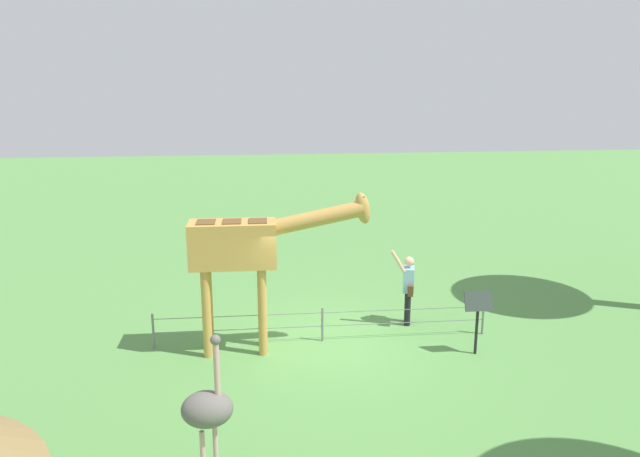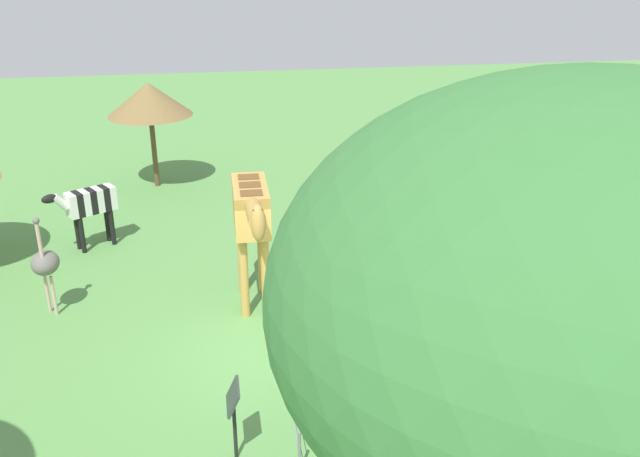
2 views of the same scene
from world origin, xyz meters
name	(u,v)px [view 1 (image 1 of 2)]	position (x,y,z in m)	size (l,w,h in m)	color
ground_plane	(323,342)	(0.00, 0.00, 0.00)	(60.00, 60.00, 0.00)	#568E47
giraffe	(248,250)	(-1.52, -0.22, 2.15)	(3.62, 0.72, 3.28)	#C69347
visitor	(408,286)	(2.00, 0.79, 0.90)	(0.62, 0.59, 1.77)	black
ostrich	(208,409)	(-2.03, -4.47, 1.18)	(0.70, 0.56, 2.25)	#CC9E93
info_sign	(478,310)	(3.02, -0.85, 0.95)	(0.56, 0.21, 1.32)	black
wire_fence	(322,323)	(0.00, 0.07, 0.40)	(7.05, 0.05, 0.75)	slate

